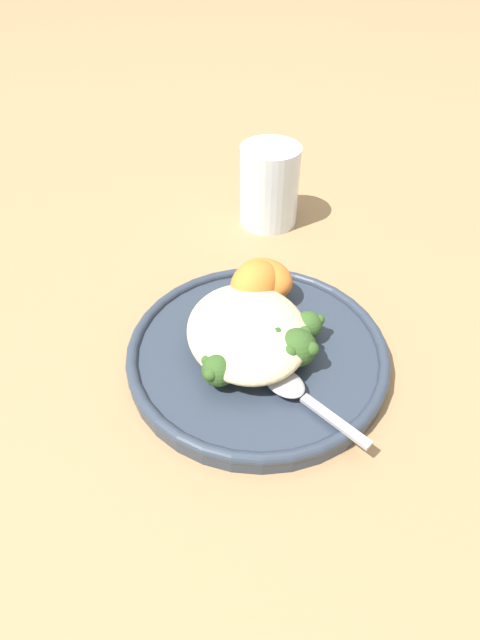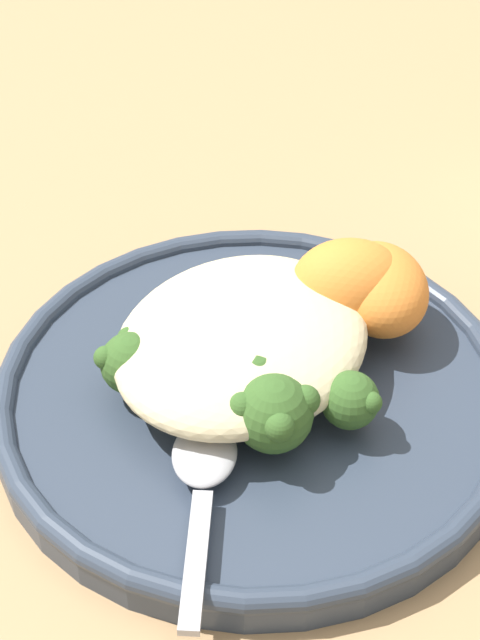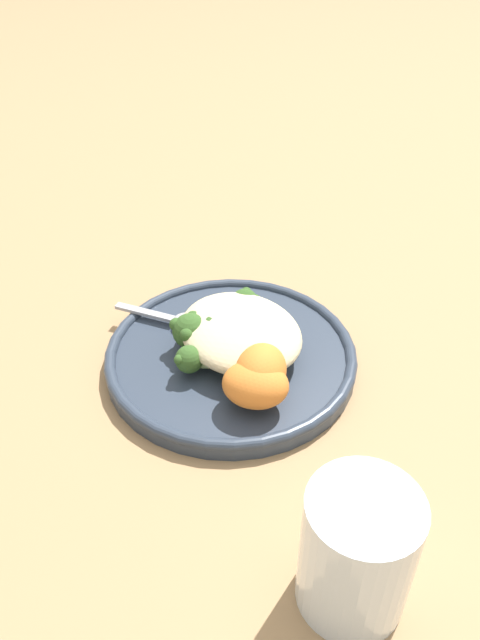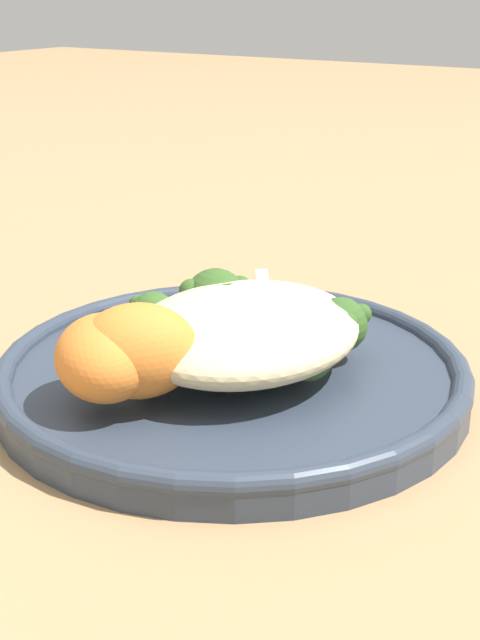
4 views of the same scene
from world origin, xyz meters
The scene contains 12 objects.
ground_plane centered at (0.00, 0.00, 0.00)m, with size 4.00×4.00×0.00m, color #9E7A51.
plate centered at (-0.02, 0.01, 0.01)m, with size 0.26×0.26×0.02m.
quinoa_mound centered at (-0.02, 0.02, 0.04)m, with size 0.14×0.12×0.04m, color beige.
broccoli_stalk_0 centered at (-0.01, 0.05, 0.04)m, with size 0.04×0.08×0.03m.
broccoli_stalk_1 centered at (-0.04, 0.04, 0.03)m, with size 0.10×0.09×0.03m.
broccoli_stalk_2 centered at (-0.03, 0.00, 0.04)m, with size 0.08×0.04×0.03m.
broccoli_stalk_3 centered at (-0.04, -0.01, 0.04)m, with size 0.10×0.06×0.04m.
broccoli_stalk_4 centered at (-0.01, -0.03, 0.03)m, with size 0.05×0.09×0.03m.
sweet_potato_chunk_0 centered at (0.06, -0.01, 0.04)m, with size 0.06×0.05×0.04m, color orange.
sweet_potato_chunk_1 centered at (0.05, 0.00, 0.05)m, with size 0.06×0.05×0.05m, color orange.
spoon centered at (-0.08, -0.01, 0.03)m, with size 0.11×0.08×0.01m.
water_glass centered at (0.24, -0.06, 0.05)m, with size 0.08×0.08×0.11m, color silver.
Camera 3 is at (0.39, -0.27, 0.45)m, focal length 35.00 mm.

